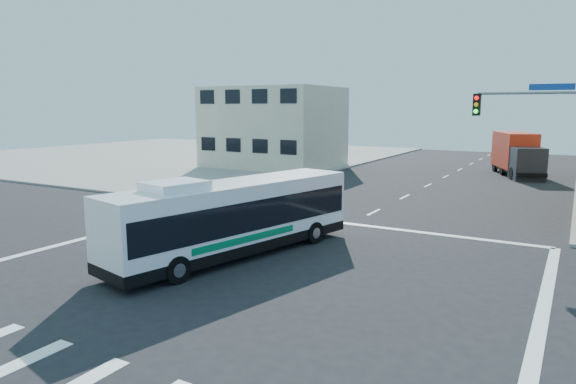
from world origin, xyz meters
The scene contains 6 objects.
ground centered at (0.00, 0.00, 0.00)m, with size 120.00×120.00×0.00m, color black.
sidewalk_nw centered at (-35.00, 35.00, 0.07)m, with size 50.00×50.00×0.15m, color gray.
building_west centered at (-17.02, 29.98, 4.01)m, with size 12.06×10.06×8.00m.
signal_mast_ne centered at (9.08, 10.62, 4.98)m, with size 7.91×1.13×8.07m.
transit_bus centered at (-1.82, 1.83, 1.64)m, with size 4.98×11.58×3.35m.
box_truck centered at (5.29, 34.79, 1.83)m, with size 5.35×8.69×3.78m.
Camera 1 is at (10.07, -14.69, 5.94)m, focal length 32.00 mm.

